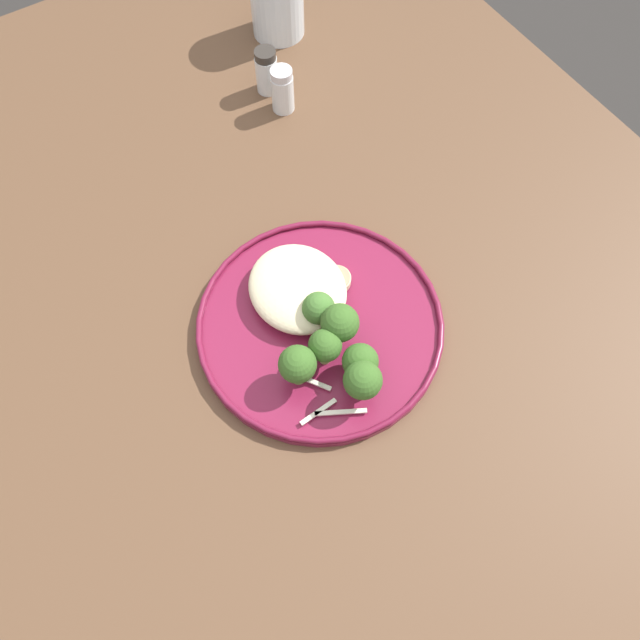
{
  "coord_description": "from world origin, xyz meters",
  "views": [
    {
      "loc": [
        -0.32,
        0.22,
        1.41
      ],
      "look_at": [
        -0.04,
        0.04,
        0.76
      ],
      "focal_mm": 35.49,
      "sensor_mm": 36.0,
      "label": 1
    }
  ],
  "objects_px": {
    "seared_scallop_tilted_round": "(337,281)",
    "broccoli_floret_left_leaning": "(360,362)",
    "broccoli_floret_right_tilted": "(325,346)",
    "salt_shaker": "(282,90)",
    "water_glass": "(277,2)",
    "broccoli_floret_front_edge": "(319,309)",
    "seared_scallop_on_noodles": "(288,296)",
    "pepper_shaker": "(267,71)",
    "seared_scallop_center_golden": "(297,282)",
    "broccoli_floret_rear_charred": "(363,381)",
    "dinner_plate": "(320,324)",
    "seared_scallop_right_edge": "(274,282)",
    "broccoli_floret_small_sprig": "(297,365)",
    "broccoli_floret_center_pile": "(340,323)"
  },
  "relations": [
    {
      "from": "seared_scallop_tilted_round",
      "to": "broccoli_floret_left_leaning",
      "type": "height_order",
      "value": "broccoli_floret_left_leaning"
    },
    {
      "from": "broccoli_floret_right_tilted",
      "to": "salt_shaker",
      "type": "bearing_deg",
      "value": -24.06
    },
    {
      "from": "water_glass",
      "to": "broccoli_floret_front_edge",
      "type": "bearing_deg",
      "value": 154.6
    },
    {
      "from": "seared_scallop_on_noodles",
      "to": "pepper_shaker",
      "type": "relative_size",
      "value": 0.44
    },
    {
      "from": "seared_scallop_on_noodles",
      "to": "seared_scallop_center_golden",
      "type": "relative_size",
      "value": 0.88
    },
    {
      "from": "seared_scallop_on_noodles",
      "to": "broccoli_floret_front_edge",
      "type": "relative_size",
      "value": 0.59
    },
    {
      "from": "broccoli_floret_rear_charred",
      "to": "pepper_shaker",
      "type": "relative_size",
      "value": 0.94
    },
    {
      "from": "seared_scallop_on_noodles",
      "to": "seared_scallop_center_golden",
      "type": "bearing_deg",
      "value": -62.01
    },
    {
      "from": "dinner_plate",
      "to": "broccoli_floret_front_edge",
      "type": "relative_size",
      "value": 5.71
    },
    {
      "from": "seared_scallop_right_edge",
      "to": "broccoli_floret_small_sprig",
      "type": "relative_size",
      "value": 0.55
    },
    {
      "from": "seared_scallop_center_golden",
      "to": "broccoli_floret_rear_charred",
      "type": "height_order",
      "value": "broccoli_floret_rear_charred"
    },
    {
      "from": "seared_scallop_on_noodles",
      "to": "seared_scallop_center_golden",
      "type": "xyz_separation_m",
      "value": [
        0.01,
        -0.02,
        0.0
      ]
    },
    {
      "from": "broccoli_floret_small_sprig",
      "to": "seared_scallop_on_noodles",
      "type": "bearing_deg",
      "value": -24.56
    },
    {
      "from": "broccoli_floret_left_leaning",
      "to": "broccoli_floret_small_sprig",
      "type": "height_order",
      "value": "broccoli_floret_small_sprig"
    },
    {
      "from": "seared_scallop_on_noodles",
      "to": "water_glass",
      "type": "distance_m",
      "value": 0.49
    },
    {
      "from": "broccoli_floret_right_tilted",
      "to": "broccoli_floret_left_leaning",
      "type": "relative_size",
      "value": 1.11
    },
    {
      "from": "seared_scallop_center_golden",
      "to": "broccoli_floret_center_pile",
      "type": "bearing_deg",
      "value": -177.48
    },
    {
      "from": "seared_scallop_center_golden",
      "to": "broccoli_floret_small_sprig",
      "type": "distance_m",
      "value": 0.12
    },
    {
      "from": "broccoli_floret_left_leaning",
      "to": "salt_shaker",
      "type": "relative_size",
      "value": 0.75
    },
    {
      "from": "seared_scallop_center_golden",
      "to": "dinner_plate",
      "type": "bearing_deg",
      "value": 176.22
    },
    {
      "from": "broccoli_floret_rear_charred",
      "to": "broccoli_floret_small_sprig",
      "type": "distance_m",
      "value": 0.07
    },
    {
      "from": "seared_scallop_on_noodles",
      "to": "broccoli_floret_left_leaning",
      "type": "relative_size",
      "value": 0.59
    },
    {
      "from": "water_glass",
      "to": "broccoli_floret_rear_charred",
      "type": "bearing_deg",
      "value": 157.89
    },
    {
      "from": "broccoli_floret_rear_charred",
      "to": "salt_shaker",
      "type": "relative_size",
      "value": 0.94
    },
    {
      "from": "dinner_plate",
      "to": "water_glass",
      "type": "distance_m",
      "value": 0.52
    },
    {
      "from": "seared_scallop_right_edge",
      "to": "seared_scallop_on_noodles",
      "type": "relative_size",
      "value": 1.13
    },
    {
      "from": "seared_scallop_center_golden",
      "to": "broccoli_floret_rear_charred",
      "type": "xyz_separation_m",
      "value": [
        -0.15,
        0.01,
        0.03
      ]
    },
    {
      "from": "broccoli_floret_right_tilted",
      "to": "broccoli_floret_front_edge",
      "type": "height_order",
      "value": "broccoli_floret_right_tilted"
    },
    {
      "from": "broccoli_floret_right_tilted",
      "to": "broccoli_floret_rear_charred",
      "type": "relative_size",
      "value": 0.89
    },
    {
      "from": "broccoli_floret_small_sprig",
      "to": "salt_shaker",
      "type": "bearing_deg",
      "value": -28.48
    },
    {
      "from": "broccoli_floret_front_edge",
      "to": "broccoli_floret_left_leaning",
      "type": "bearing_deg",
      "value": -177.28
    },
    {
      "from": "seared_scallop_center_golden",
      "to": "broccoli_floret_right_tilted",
      "type": "bearing_deg",
      "value": 166.61
    },
    {
      "from": "seared_scallop_on_noodles",
      "to": "broccoli_floret_right_tilted",
      "type": "bearing_deg",
      "value": 177.09
    },
    {
      "from": "seared_scallop_center_golden",
      "to": "water_glass",
      "type": "bearing_deg",
      "value": -27.82
    },
    {
      "from": "dinner_plate",
      "to": "pepper_shaker",
      "type": "bearing_deg",
      "value": -21.33
    },
    {
      "from": "broccoli_floret_right_tilted",
      "to": "seared_scallop_center_golden",
      "type": "bearing_deg",
      "value": -13.39
    },
    {
      "from": "broccoli_floret_right_tilted",
      "to": "salt_shaker",
      "type": "relative_size",
      "value": 0.84
    },
    {
      "from": "broccoli_floret_front_edge",
      "to": "broccoli_floret_small_sprig",
      "type": "height_order",
      "value": "broccoli_floret_small_sprig"
    },
    {
      "from": "seared_scallop_tilted_round",
      "to": "broccoli_floret_small_sprig",
      "type": "height_order",
      "value": "broccoli_floret_small_sprig"
    },
    {
      "from": "broccoli_floret_left_leaning",
      "to": "dinner_plate",
      "type": "bearing_deg",
      "value": 3.34
    },
    {
      "from": "dinner_plate",
      "to": "salt_shaker",
      "type": "distance_m",
      "value": 0.36
    },
    {
      "from": "pepper_shaker",
      "to": "broccoli_floret_center_pile",
      "type": "bearing_deg",
      "value": 161.04
    },
    {
      "from": "dinner_plate",
      "to": "seared_scallop_center_golden",
      "type": "bearing_deg",
      "value": -3.78
    },
    {
      "from": "seared_scallop_on_noodles",
      "to": "seared_scallop_center_golden",
      "type": "distance_m",
      "value": 0.02
    },
    {
      "from": "seared_scallop_right_edge",
      "to": "broccoli_floret_rear_charred",
      "type": "relative_size",
      "value": 0.53
    },
    {
      "from": "broccoli_floret_right_tilted",
      "to": "seared_scallop_right_edge",
      "type": "bearing_deg",
      "value": -0.26
    },
    {
      "from": "salt_shaker",
      "to": "pepper_shaker",
      "type": "bearing_deg",
      "value": 0.0
    },
    {
      "from": "water_glass",
      "to": "dinner_plate",
      "type": "bearing_deg",
      "value": 154.73
    },
    {
      "from": "broccoli_floret_center_pile",
      "to": "pepper_shaker",
      "type": "xyz_separation_m",
      "value": [
        0.4,
        -0.14,
        -0.02
      ]
    },
    {
      "from": "broccoli_floret_center_pile",
      "to": "broccoli_floret_rear_charred",
      "type": "relative_size",
      "value": 1.02
    }
  ]
}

